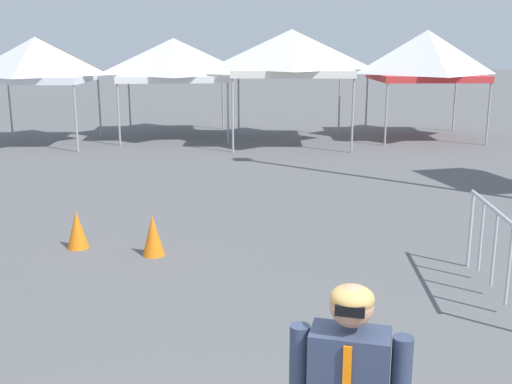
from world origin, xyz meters
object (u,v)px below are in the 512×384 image
(canopy_tent_right_of_center, at_px, (426,55))
(traffic_cone_near_barrier, at_px, (153,235))
(canopy_tent_behind_center, at_px, (291,53))
(traffic_cone_lot_center, at_px, (77,230))
(canopy_tent_left_of_center, at_px, (174,59))
(crowd_barrier_by_lift, at_px, (495,236))
(canopy_tent_behind_left, at_px, (36,60))

(canopy_tent_right_of_center, xyz_separation_m, traffic_cone_near_barrier, (-7.13, -11.15, -2.31))
(canopy_tent_behind_center, xyz_separation_m, traffic_cone_lot_center, (-3.96, -9.80, -2.43))
(traffic_cone_near_barrier, bearing_deg, canopy_tent_right_of_center, 57.40)
(canopy_tent_left_of_center, relative_size, crowd_barrier_by_lift, 1.75)
(canopy_tent_left_of_center, distance_m, crowd_barrier_by_lift, 14.25)
(canopy_tent_behind_left, xyz_separation_m, canopy_tent_left_of_center, (3.90, 1.42, -0.03))
(crowd_barrier_by_lift, bearing_deg, canopy_tent_behind_left, 127.63)
(canopy_tent_right_of_center, bearing_deg, canopy_tent_left_of_center, 176.70)
(canopy_tent_behind_left, relative_size, canopy_tent_right_of_center, 0.93)
(canopy_tent_behind_left, relative_size, canopy_tent_left_of_center, 0.86)
(canopy_tent_behind_left, height_order, canopy_tent_left_of_center, canopy_tent_behind_left)
(canopy_tent_behind_left, bearing_deg, traffic_cone_near_barrier, -64.94)
(canopy_tent_behind_left, bearing_deg, canopy_tent_right_of_center, 4.61)
(crowd_barrier_by_lift, bearing_deg, canopy_tent_left_of_center, 111.39)
(crowd_barrier_by_lift, bearing_deg, traffic_cone_near_barrier, 159.98)
(canopy_tent_right_of_center, distance_m, crowd_barrier_by_lift, 13.16)
(canopy_tent_right_of_center, height_order, crowd_barrier_by_lift, canopy_tent_right_of_center)
(canopy_tent_behind_center, relative_size, canopy_tent_right_of_center, 1.08)
(canopy_tent_behind_left, distance_m, crowd_barrier_by_lift, 14.94)
(canopy_tent_behind_left, bearing_deg, canopy_tent_behind_center, -0.26)
(canopy_tent_left_of_center, height_order, canopy_tent_right_of_center, canopy_tent_right_of_center)
(canopy_tent_behind_center, distance_m, crowd_barrier_by_lift, 11.98)
(canopy_tent_left_of_center, height_order, traffic_cone_lot_center, canopy_tent_left_of_center)
(traffic_cone_lot_center, bearing_deg, canopy_tent_behind_left, 110.03)
(traffic_cone_lot_center, bearing_deg, traffic_cone_near_barrier, -16.82)
(crowd_barrier_by_lift, bearing_deg, canopy_tent_right_of_center, 77.44)
(canopy_tent_behind_center, xyz_separation_m, canopy_tent_right_of_center, (4.34, 0.99, -0.10))
(crowd_barrier_by_lift, relative_size, traffic_cone_lot_center, 3.69)
(canopy_tent_left_of_center, distance_m, traffic_cone_near_barrier, 11.84)
(canopy_tent_behind_left, xyz_separation_m, canopy_tent_right_of_center, (11.89, 0.96, 0.10))
(canopy_tent_behind_center, distance_m, traffic_cone_near_barrier, 10.80)
(canopy_tent_left_of_center, height_order, canopy_tent_behind_center, canopy_tent_behind_center)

